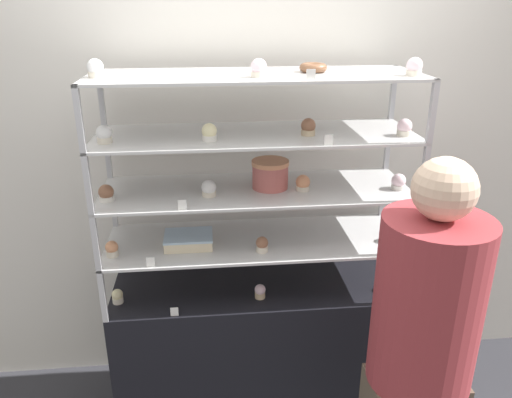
{
  "coord_description": "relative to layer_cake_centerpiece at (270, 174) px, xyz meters",
  "views": [
    {
      "loc": [
        -0.22,
        -2.18,
        2.08
      ],
      "look_at": [
        0.0,
        0.0,
        1.2
      ],
      "focal_mm": 35.0,
      "sensor_mm": 36.0,
      "label": 1
    }
  ],
  "objects": [
    {
      "name": "cupcake_0",
      "position": [
        -0.74,
        -0.09,
        -0.56
      ],
      "size": [
        0.05,
        0.05,
        0.07
      ],
      "color": "beige",
      "rests_on": "display_base"
    },
    {
      "name": "price_tag_4",
      "position": [
        0.13,
        -0.23,
        0.48
      ],
      "size": [
        0.04,
        0.0,
        0.04
      ],
      "color": "white",
      "rests_on": "display_riser_top"
    },
    {
      "name": "cupcake_14",
      "position": [
        -0.73,
        -0.05,
        0.5
      ],
      "size": [
        0.07,
        0.07,
        0.08
      ],
      "color": "beige",
      "rests_on": "display_riser_top"
    },
    {
      "name": "cupcake_10",
      "position": [
        -0.71,
        -0.1,
        0.23
      ],
      "size": [
        0.07,
        0.07,
        0.08
      ],
      "color": "beige",
      "rests_on": "display_riser_upper"
    },
    {
      "name": "cupcake_11",
      "position": [
        -0.28,
        -0.11,
        0.23
      ],
      "size": [
        0.07,
        0.07,
        0.08
      ],
      "color": "white",
      "rests_on": "display_riser_upper"
    },
    {
      "name": "cupcake_12",
      "position": [
        0.16,
        -0.06,
        0.23
      ],
      "size": [
        0.07,
        0.07,
        0.08
      ],
      "color": "#CCB28C",
      "rests_on": "display_riser_upper"
    },
    {
      "name": "display_riser_upper",
      "position": [
        -0.07,
        -0.01,
        0.18
      ],
      "size": [
        1.44,
        0.48,
        0.26
      ],
      "color": "#B7B7BC",
      "rests_on": "display_riser_middle"
    },
    {
      "name": "cupcake_3",
      "position": [
        -0.74,
        -0.11,
        -0.3
      ],
      "size": [
        0.06,
        0.06,
        0.07
      ],
      "color": "beige",
      "rests_on": "display_riser_lower"
    },
    {
      "name": "cupcake_4",
      "position": [
        -0.05,
        -0.14,
        -0.3
      ],
      "size": [
        0.06,
        0.06,
        0.07
      ],
      "color": "beige",
      "rests_on": "display_riser_lower"
    },
    {
      "name": "display_riser_lower",
      "position": [
        -0.07,
        -0.01,
        -0.35
      ],
      "size": [
        1.44,
        0.48,
        0.26
      ],
      "color": "#B7B7BC",
      "rests_on": "display_base"
    },
    {
      "name": "cupcake_6",
      "position": [
        -0.74,
        -0.09,
        -0.03
      ],
      "size": [
        0.07,
        0.07,
        0.07
      ],
      "color": "white",
      "rests_on": "display_riser_middle"
    },
    {
      "name": "display_riser_top",
      "position": [
        -0.07,
        -0.01,
        0.45
      ],
      "size": [
        1.44,
        0.48,
        0.26
      ],
      "color": "#B7B7BC",
      "rests_on": "display_riser_upper"
    },
    {
      "name": "cupcake_9",
      "position": [
        0.59,
        -0.08,
        -0.03
      ],
      "size": [
        0.07,
        0.07,
        0.07
      ],
      "color": "white",
      "rests_on": "display_riser_middle"
    },
    {
      "name": "layer_cake_centerpiece",
      "position": [
        0.0,
        0.0,
        0.0
      ],
      "size": [
        0.17,
        0.17,
        0.13
      ],
      "color": "#C66660",
      "rests_on": "display_riser_middle"
    },
    {
      "name": "cupcake_13",
      "position": [
        0.58,
        -0.11,
        0.23
      ],
      "size": [
        0.07,
        0.07,
        0.08
      ],
      "color": "beige",
      "rests_on": "display_riser_upper"
    },
    {
      "name": "customer_figure",
      "position": [
        0.47,
        -0.76,
        -0.46
      ],
      "size": [
        0.38,
        0.38,
        1.62
      ],
      "color": "brown",
      "rests_on": "ground_plane"
    },
    {
      "name": "ground_plane",
      "position": [
        -0.07,
        -0.01,
        -1.32
      ],
      "size": [
        20.0,
        20.0,
        0.0
      ],
      "primitive_type": "plane",
      "color": "#2D2D33"
    },
    {
      "name": "display_base",
      "position": [
        -0.07,
        -0.01,
        -0.96
      ],
      "size": [
        1.44,
        0.48,
        0.73
      ],
      "color": "black",
      "rests_on": "ground_plane"
    },
    {
      "name": "cupcake_16",
      "position": [
        0.58,
        -0.14,
        0.5
      ],
      "size": [
        0.07,
        0.07,
        0.08
      ],
      "color": "beige",
      "rests_on": "display_riser_top"
    },
    {
      "name": "cupcake_5",
      "position": [
        0.58,
        -0.1,
        -0.3
      ],
      "size": [
        0.06,
        0.06,
        0.07
      ],
      "color": "white",
      "rests_on": "display_riser_lower"
    },
    {
      "name": "sheet_cake_frosted",
      "position": [
        -0.39,
        -0.04,
        -0.3
      ],
      "size": [
        0.23,
        0.17,
        0.06
      ],
      "color": "beige",
      "rests_on": "display_riser_lower"
    },
    {
      "name": "donut_glazed",
      "position": [
        0.19,
        0.02,
        0.48
      ],
      "size": [
        0.12,
        0.12,
        0.04
      ],
      "color": "brown",
      "rests_on": "display_riser_top"
    },
    {
      "name": "cupcake_1",
      "position": [
        -0.06,
        -0.12,
        -0.56
      ],
      "size": [
        0.05,
        0.05,
        0.07
      ],
      "color": "#CCB28C",
      "rests_on": "display_base"
    },
    {
      "name": "back_wall",
      "position": [
        -0.07,
        0.38,
        -0.02
      ],
      "size": [
        8.0,
        0.05,
        2.6
      ],
      "color": "silver",
      "rests_on": "ground_plane"
    },
    {
      "name": "cupcake_2",
      "position": [
        0.58,
        -0.12,
        -0.56
      ],
      "size": [
        0.05,
        0.05,
        0.07
      ],
      "color": "#CCB28C",
      "rests_on": "display_base"
    },
    {
      "name": "cupcake_8",
      "position": [
        0.15,
        -0.05,
        -0.03
      ],
      "size": [
        0.07,
        0.07,
        0.07
      ],
      "color": "beige",
      "rests_on": "display_riser_middle"
    },
    {
      "name": "cupcake_7",
      "position": [
        -0.29,
        -0.08,
        -0.03
      ],
      "size": [
        0.07,
        0.07,
        0.07
      ],
      "color": "beige",
      "rests_on": "display_riser_middle"
    },
    {
      "name": "price_tag_0",
      "position": [
        -0.47,
        -0.23,
        -0.57
      ],
      "size": [
        0.04,
        0.0,
        0.04
      ],
      "color": "white",
      "rests_on": "display_base"
    },
    {
      "name": "cupcake_15",
      "position": [
        -0.07,
        -0.12,
        0.5
      ],
      "size": [
        0.07,
        0.07,
        0.08
      ],
      "color": "beige",
      "rests_on": "display_riser_top"
    },
    {
      "name": "price_tag_2",
      "position": [
        -0.4,
        -0.23,
        -0.05
      ],
      "size": [
        0.04,
        0.0,
        0.04
      ],
      "color": "white",
      "rests_on": "display_riser_middle"
    },
    {
      "name": "price_tag_1",
      "position": [
        -0.55,
        -0.23,
        -0.31
      ],
      "size": [
        0.04,
        0.0,
        0.04
      ],
      "color": "white",
      "rests_on": "display_riser_lower"
    },
    {
      "name": "display_riser_middle",
      "position": [
        -0.07,
        -0.01,
        -0.08
      ],
      "size": [
        1.44,
        0.48,
        0.26
      ],
      "color": "#B7B7BC",
      "rests_on": "display_riser_lower"
    },
    {
      "name": "price_tag_3",
      "position": [
        0.21,
        -0.23,
        0.22
      ],
      "size": [
        0.04,
        0.0,
        0.04
      ],
      "color": "white",
      "rests_on": "display_riser_upper"
    }
  ]
}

